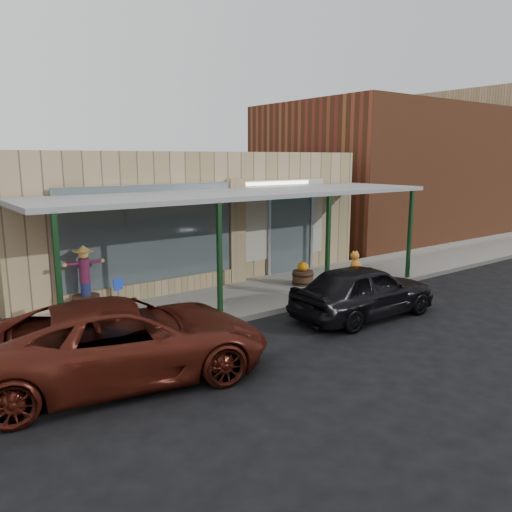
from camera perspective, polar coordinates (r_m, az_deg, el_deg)
ground at (r=11.83m, az=9.15°, el=-8.86°), size 120.00×120.00×0.00m
sidewalk at (r=14.41m, az=-1.17°, el=-4.73°), size 40.00×3.20×0.15m
storefront at (r=17.87m, az=-9.77°, el=4.82°), size 12.00×6.25×4.20m
awning at (r=13.86m, az=-1.13°, el=6.99°), size 12.00×3.00×3.04m
block_buildings_near at (r=19.65m, az=-6.03°, el=10.37°), size 61.00×8.00×8.00m
barrel_scarecrow at (r=13.33m, az=-18.88°, el=-3.71°), size 1.04×0.82×1.74m
barrel_pumpkin at (r=15.52m, az=5.37°, el=-2.29°), size 0.67×0.67×0.76m
handicap_sign at (r=11.42m, az=-15.40°, el=-4.72°), size 0.25×0.12×1.28m
parked_sedan at (r=13.02m, az=12.23°, el=-3.88°), size 4.12×1.83×1.57m
car_maroon at (r=9.56m, az=-14.82°, el=-9.30°), size 5.73×3.51×1.48m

